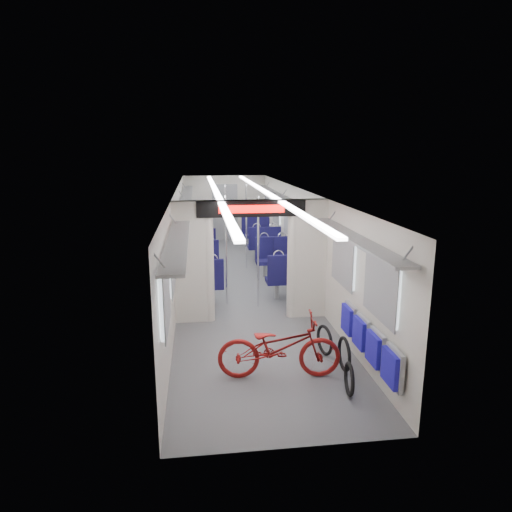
{
  "coord_description": "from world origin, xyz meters",
  "views": [
    {
      "loc": [
        -0.98,
        -10.32,
        3.21
      ],
      "look_at": [
        0.13,
        -1.75,
        1.18
      ],
      "focal_mm": 32.0,
      "sensor_mm": 36.0,
      "label": 1
    }
  ],
  "objects_px": {
    "bike_hoop_c": "(324,342)",
    "stanchion_far_left": "(226,229)",
    "seat_bay_far_right": "(260,236)",
    "seat_bay_near_right": "(280,264)",
    "bicycle": "(279,347)",
    "flip_bench": "(368,341)",
    "stanchion_near_right": "(258,253)",
    "seat_bay_far_left": "(200,237)",
    "stanchion_near_left": "(226,251)",
    "bike_hoop_a": "(349,381)",
    "stanchion_far_right": "(246,227)",
    "seat_bay_near_left": "(201,268)",
    "bike_hoop_b": "(344,356)"
  },
  "relations": [
    {
      "from": "seat_bay_far_right",
      "to": "stanchion_far_left",
      "type": "bearing_deg",
      "value": -120.98
    },
    {
      "from": "seat_bay_far_right",
      "to": "seat_bay_near_right",
      "type": "bearing_deg",
      "value": -90.0
    },
    {
      "from": "stanchion_far_right",
      "to": "stanchion_near_right",
      "type": "bearing_deg",
      "value": -91.81
    },
    {
      "from": "flip_bench",
      "to": "seat_bay_near_right",
      "type": "bearing_deg",
      "value": 95.21
    },
    {
      "from": "bike_hoop_c",
      "to": "seat_bay_near_left",
      "type": "bearing_deg",
      "value": 117.95
    },
    {
      "from": "bike_hoop_b",
      "to": "bike_hoop_c",
      "type": "relative_size",
      "value": 1.07
    },
    {
      "from": "seat_bay_near_right",
      "to": "stanchion_near_right",
      "type": "height_order",
      "value": "stanchion_near_right"
    },
    {
      "from": "bike_hoop_a",
      "to": "seat_bay_far_right",
      "type": "distance_m",
      "value": 8.58
    },
    {
      "from": "seat_bay_near_right",
      "to": "stanchion_near_right",
      "type": "xyz_separation_m",
      "value": [
        -0.71,
        -1.35,
        0.59
      ]
    },
    {
      "from": "flip_bench",
      "to": "stanchion_near_left",
      "type": "relative_size",
      "value": 0.91
    },
    {
      "from": "bicycle",
      "to": "stanchion_far_left",
      "type": "bearing_deg",
      "value": 8.49
    },
    {
      "from": "bicycle",
      "to": "flip_bench",
      "type": "height_order",
      "value": "bicycle"
    },
    {
      "from": "bicycle",
      "to": "bike_hoop_c",
      "type": "distance_m",
      "value": 1.08
    },
    {
      "from": "seat_bay_far_right",
      "to": "stanchion_near_right",
      "type": "relative_size",
      "value": 0.96
    },
    {
      "from": "bike_hoop_c",
      "to": "bicycle",
      "type": "bearing_deg",
      "value": -143.5
    },
    {
      "from": "stanchion_near_left",
      "to": "stanchion_near_right",
      "type": "xyz_separation_m",
      "value": [
        0.63,
        -0.22,
        0.0
      ]
    },
    {
      "from": "stanchion_far_left",
      "to": "seat_bay_far_right",
      "type": "bearing_deg",
      "value": 59.02
    },
    {
      "from": "bike_hoop_b",
      "to": "stanchion_far_left",
      "type": "distance_m",
      "value": 6.15
    },
    {
      "from": "bike_hoop_a",
      "to": "bicycle",
      "type": "bearing_deg",
      "value": 143.55
    },
    {
      "from": "bike_hoop_c",
      "to": "stanchion_near_left",
      "type": "relative_size",
      "value": 0.21
    },
    {
      "from": "bicycle",
      "to": "flip_bench",
      "type": "bearing_deg",
      "value": -94.66
    },
    {
      "from": "stanchion_far_left",
      "to": "seat_bay_far_left",
      "type": "bearing_deg",
      "value": 108.86
    },
    {
      "from": "bicycle",
      "to": "flip_bench",
      "type": "distance_m",
      "value": 1.25
    },
    {
      "from": "bike_hoop_a",
      "to": "seat_bay_near_right",
      "type": "xyz_separation_m",
      "value": [
        -0.02,
        5.0,
        0.35
      ]
    },
    {
      "from": "bicycle",
      "to": "stanchion_far_left",
      "type": "height_order",
      "value": "stanchion_far_left"
    },
    {
      "from": "stanchion_near_right",
      "to": "seat_bay_far_right",
      "type": "bearing_deg",
      "value": 81.77
    },
    {
      "from": "bike_hoop_b",
      "to": "seat_bay_far_left",
      "type": "bearing_deg",
      "value": 104.42
    },
    {
      "from": "seat_bay_far_left",
      "to": "stanchion_far_left",
      "type": "bearing_deg",
      "value": -71.14
    },
    {
      "from": "bicycle",
      "to": "seat_bay_near_left",
      "type": "bearing_deg",
      "value": 19.07
    },
    {
      "from": "seat_bay_far_left",
      "to": "seat_bay_far_right",
      "type": "height_order",
      "value": "seat_bay_far_right"
    },
    {
      "from": "flip_bench",
      "to": "seat_bay_far_right",
      "type": "xyz_separation_m",
      "value": [
        -0.42,
        8.16,
        -0.02
      ]
    },
    {
      "from": "bike_hoop_c",
      "to": "seat_bay_far_right",
      "type": "height_order",
      "value": "seat_bay_far_right"
    },
    {
      "from": "bike_hoop_c",
      "to": "stanchion_near_left",
      "type": "xyz_separation_m",
      "value": [
        -1.38,
        2.63,
        0.93
      ]
    },
    {
      "from": "stanchion_near_right",
      "to": "bike_hoop_c",
      "type": "bearing_deg",
      "value": -72.77
    },
    {
      "from": "stanchion_near_right",
      "to": "bike_hoop_a",
      "type": "bearing_deg",
      "value": -78.63
    },
    {
      "from": "bike_hoop_a",
      "to": "stanchion_near_right",
      "type": "relative_size",
      "value": 0.2
    },
    {
      "from": "bike_hoop_c",
      "to": "stanchion_far_left",
      "type": "height_order",
      "value": "stanchion_far_left"
    },
    {
      "from": "stanchion_near_left",
      "to": "stanchion_far_left",
      "type": "relative_size",
      "value": 1.0
    },
    {
      "from": "seat_bay_far_left",
      "to": "stanchion_near_left",
      "type": "bearing_deg",
      "value": -83.68
    },
    {
      "from": "stanchion_near_right",
      "to": "stanchion_far_right",
      "type": "relative_size",
      "value": 1.0
    },
    {
      "from": "bike_hoop_a",
      "to": "stanchion_near_left",
      "type": "bearing_deg",
      "value": 109.41
    },
    {
      "from": "flip_bench",
      "to": "bike_hoop_b",
      "type": "bearing_deg",
      "value": 131.76
    },
    {
      "from": "stanchion_far_right",
      "to": "bike_hoop_c",
      "type": "bearing_deg",
      "value": -83.37
    },
    {
      "from": "bike_hoop_c",
      "to": "seat_bay_near_left",
      "type": "height_order",
      "value": "seat_bay_near_left"
    },
    {
      "from": "stanchion_near_right",
      "to": "bicycle",
      "type": "bearing_deg",
      "value": -91.91
    },
    {
      "from": "seat_bay_near_right",
      "to": "stanchion_far_left",
      "type": "distance_m",
      "value": 2.08
    },
    {
      "from": "bike_hoop_b",
      "to": "stanchion_near_right",
      "type": "relative_size",
      "value": 0.23
    },
    {
      "from": "bike_hoop_b",
      "to": "stanchion_near_left",
      "type": "bearing_deg",
      "value": 115.4
    },
    {
      "from": "seat_bay_near_right",
      "to": "stanchion_far_left",
      "type": "xyz_separation_m",
      "value": [
        -1.18,
        1.61,
        0.59
      ]
    },
    {
      "from": "seat_bay_near_right",
      "to": "seat_bay_far_right",
      "type": "bearing_deg",
      "value": 90.0
    }
  ]
}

